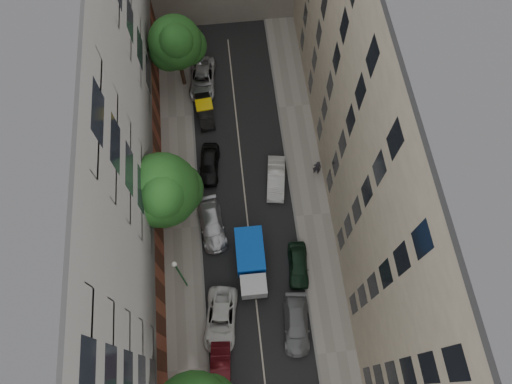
{
  "coord_description": "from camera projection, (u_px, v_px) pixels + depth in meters",
  "views": [
    {
      "loc": [
        -0.74,
        -13.28,
        35.86
      ],
      "look_at": [
        0.71,
        -0.01,
        6.0
      ],
      "focal_mm": 32.0,
      "sensor_mm": 36.0,
      "label": 1
    }
  ],
  "objects": [
    {
      "name": "ground",
      "position": [
        248.0,
        222.0,
        38.16
      ],
      "size": [
        120.0,
        120.0,
        0.0
      ],
      "primitive_type": "plane",
      "color": "#4C4C49",
      "rests_on": "ground"
    },
    {
      "name": "road_surface",
      "position": [
        248.0,
        222.0,
        38.15
      ],
      "size": [
        8.0,
        44.0,
        0.02
      ],
      "primitive_type": "cube",
      "color": "black",
      "rests_on": "ground"
    },
    {
      "name": "sidewalk_left",
      "position": [
        182.0,
        228.0,
        37.85
      ],
      "size": [
        3.0,
        44.0,
        0.15
      ],
      "primitive_type": "cube",
      "color": "gray",
      "rests_on": "ground"
    },
    {
      "name": "sidewalk_right",
      "position": [
        313.0,
        215.0,
        38.34
      ],
      "size": [
        3.0,
        44.0,
        0.15
      ],
      "primitive_type": "cube",
      "color": "gray",
      "rests_on": "ground"
    },
    {
      "name": "building_left",
      "position": [
        70.0,
        184.0,
        28.54
      ],
      "size": [
        8.0,
        44.0,
        20.0
      ],
      "primitive_type": "cube",
      "color": "#53504E",
      "rests_on": "ground"
    },
    {
      "name": "building_right",
      "position": [
        414.0,
        151.0,
        29.52
      ],
      "size": [
        8.0,
        44.0,
        20.0
      ],
      "primitive_type": "cube",
      "color": "#B7A88E",
      "rests_on": "ground"
    },
    {
      "name": "tarp_truck",
      "position": [
        251.0,
        262.0,
        35.38
      ],
      "size": [
        2.19,
        5.29,
        2.44
      ],
      "rotation": [
        0.0,
        0.0,
        -0.01
      ],
      "color": "black",
      "rests_on": "ground"
    },
    {
      "name": "car_left_1",
      "position": [
        221.0,
        371.0,
        32.79
      ],
      "size": [
        1.71,
        4.14,
        1.33
      ],
      "primitive_type": "imported",
      "rotation": [
        0.0,
        0.0,
        -0.08
      ],
      "color": "#4F0F16",
      "rests_on": "ground"
    },
    {
      "name": "car_left_2",
      "position": [
        221.0,
        319.0,
        34.24
      ],
      "size": [
        3.07,
        5.25,
        1.37
      ],
      "primitive_type": "imported",
      "rotation": [
        0.0,
        0.0,
        -0.17
      ],
      "color": "silver",
      "rests_on": "ground"
    },
    {
      "name": "car_left_3",
      "position": [
        212.0,
        225.0,
        37.32
      ],
      "size": [
        2.48,
        4.96,
        1.38
      ],
      "primitive_type": "imported",
      "rotation": [
        0.0,
        0.0,
        0.12
      ],
      "color": "#B4B4B9",
      "rests_on": "ground"
    },
    {
      "name": "car_left_4",
      "position": [
        209.0,
        164.0,
        39.59
      ],
      "size": [
        2.17,
        4.29,
        1.4
      ],
      "primitive_type": "imported",
      "rotation": [
        0.0,
        0.0,
        -0.13
      ],
      "color": "black",
      "rests_on": "ground"
    },
    {
      "name": "car_left_5",
      "position": [
        205.0,
        111.0,
        41.92
      ],
      "size": [
        1.7,
        3.99,
        1.28
      ],
      "primitive_type": "imported",
      "rotation": [
        0.0,
        0.0,
        0.09
      ],
      "color": "black",
      "rests_on": "ground"
    },
    {
      "name": "car_left_6",
      "position": [
        203.0,
        79.0,
        43.31
      ],
      "size": [
        2.87,
        5.32,
        1.42
      ],
      "primitive_type": "imported",
      "rotation": [
        0.0,
        0.0,
        -0.1
      ],
      "color": "silver",
      "rests_on": "ground"
    },
    {
      "name": "car_right_1",
      "position": [
        296.0,
        325.0,
        34.1
      ],
      "size": [
        2.34,
        4.77,
        1.34
      ],
      "primitive_type": "imported",
      "rotation": [
        0.0,
        0.0,
        -0.1
      ],
      "color": "slate",
      "rests_on": "ground"
    },
    {
      "name": "car_right_2",
      "position": [
        298.0,
        265.0,
        35.98
      ],
      "size": [
        1.85,
        3.96,
        1.31
      ],
      "primitive_type": "imported",
      "rotation": [
        0.0,
        0.0,
        -0.08
      ],
      "color": "black",
      "rests_on": "ground"
    },
    {
      "name": "car_right_3",
      "position": [
        276.0,
        179.0,
        39.04
      ],
      "size": [
        2.06,
        4.36,
        1.38
      ],
      "primitive_type": "imported",
      "rotation": [
        0.0,
        0.0,
        -0.15
      ],
      "color": "silver",
      "rests_on": "ground"
    },
    {
      "name": "tree_mid",
      "position": [
        163.0,
        192.0,
        33.13
      ],
      "size": [
        5.76,
        5.56,
        8.43
      ],
      "color": "#382619",
      "rests_on": "sidewalk_left"
    },
    {
      "name": "tree_far",
      "position": [
        177.0,
        45.0,
        38.85
      ],
      "size": [
        4.96,
        4.63,
        8.04
      ],
      "color": "#382619",
      "rests_on": "sidewalk_left"
    },
    {
      "name": "lamp_post",
      "position": [
        180.0,
        273.0,
        32.24
      ],
      "size": [
        0.36,
        0.36,
        6.41
      ],
      "color": "#1C622C",
      "rests_on": "sidewalk_left"
    },
    {
      "name": "pedestrian",
      "position": [
        317.0,
        167.0,
        39.01
      ],
      "size": [
        0.8,
        0.65,
        1.92
      ],
      "primitive_type": "imported",
      "rotation": [
        0.0,
        0.0,
        2.84
      ],
      "color": "black",
      "rests_on": "sidewalk_right"
    }
  ]
}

